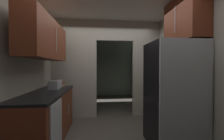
% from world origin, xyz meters
% --- Properties ---
extents(kitchen_overhead_slab, '(3.44, 6.76, 0.06)m').
position_xyz_m(kitchen_overhead_slab, '(0.00, 0.41, 2.73)').
color(kitchen_overhead_slab, silver).
extents(kitchen_partition, '(3.04, 0.12, 2.70)m').
position_xyz_m(kitchen_partition, '(-0.08, 1.38, 1.45)').
color(kitchen_partition, '#ADA899').
rests_on(kitchen_partition, ground).
extents(adjoining_room_shell, '(3.04, 3.01, 2.70)m').
position_xyz_m(adjoining_room_shell, '(0.00, 3.36, 1.35)').
color(adjoining_room_shell, gray).
rests_on(adjoining_room_shell, ground).
extents(kitchen_flank_right, '(0.10, 3.88, 2.70)m').
position_xyz_m(kitchen_flank_right, '(1.57, -0.56, 1.35)').
color(kitchen_flank_right, '#ADA899').
rests_on(kitchen_flank_right, ground).
extents(refrigerator, '(0.84, 0.80, 1.83)m').
position_xyz_m(refrigerator, '(1.08, -0.22, 0.91)').
color(refrigerator, black).
rests_on(refrigerator, ground).
extents(lower_cabinet_run, '(0.65, 1.78, 0.93)m').
position_xyz_m(lower_cabinet_run, '(-1.20, 0.11, 0.47)').
color(lower_cabinet_run, maroon).
rests_on(lower_cabinet_run, ground).
extents(dishwasher, '(0.02, 0.56, 0.87)m').
position_xyz_m(dishwasher, '(-0.89, -0.39, 0.43)').
color(dishwasher, '#B7BABC').
rests_on(dishwasher, ground).
extents(upper_cabinet_counterside, '(0.36, 1.60, 0.72)m').
position_xyz_m(upper_cabinet_counterside, '(-1.20, 0.11, 1.89)').
color(upper_cabinet_counterside, maroon).
extents(upper_cabinet_fridgeside, '(0.36, 0.93, 0.82)m').
position_xyz_m(upper_cabinet_fridgeside, '(1.34, -0.12, 2.27)').
color(upper_cabinet_fridgeside, maroon).
extents(boombox, '(0.21, 0.38, 0.21)m').
position_xyz_m(boombox, '(-1.17, 0.54, 1.02)').
color(boombox, '#B2B2B7').
rests_on(boombox, lower_cabinet_run).
extents(book_stack, '(0.13, 0.17, 0.09)m').
position_xyz_m(book_stack, '(-1.14, 0.91, 0.97)').
color(book_stack, beige).
rests_on(book_stack, lower_cabinet_run).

